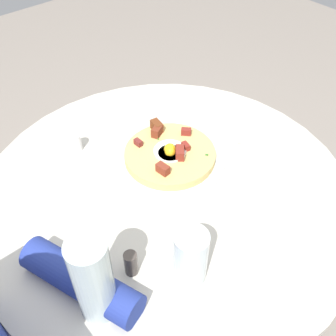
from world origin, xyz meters
name	(u,v)px	position (x,y,z in m)	size (l,w,h in m)	color
ground_plane	(167,321)	(0.00, 0.00, 0.00)	(6.00, 6.00, 0.00)	gray
dining_table	(166,230)	(0.00, 0.00, 0.58)	(0.93, 0.93, 0.76)	beige
pizza_plate	(170,160)	(-0.06, 0.07, 0.76)	(0.29, 0.29, 0.01)	white
breakfast_pizza	(170,154)	(-0.06, 0.07, 0.78)	(0.24, 0.24, 0.05)	tan
bread_plate	(275,280)	(0.34, 0.00, 0.76)	(0.15, 0.15, 0.01)	white
napkin	(235,123)	(-0.06, 0.32, 0.76)	(0.17, 0.14, 0.00)	white
fork	(242,123)	(-0.04, 0.33, 0.76)	(0.18, 0.01, 0.01)	silver
knife	(230,121)	(-0.07, 0.31, 0.76)	(0.18, 0.01, 0.01)	silver
water_glass	(190,257)	(0.22, -0.13, 0.82)	(0.07, 0.07, 0.13)	silver
water_bottle	(93,280)	(0.15, -0.30, 0.86)	(0.07, 0.07, 0.20)	silver
salt_shaker	(76,142)	(-0.26, -0.09, 0.78)	(0.03, 0.03, 0.05)	white
pepper_shaker	(131,263)	(0.13, -0.21, 0.79)	(0.03, 0.03, 0.06)	#3F3833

